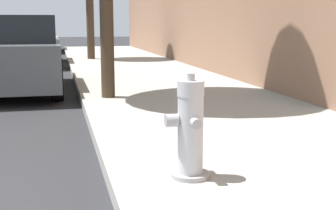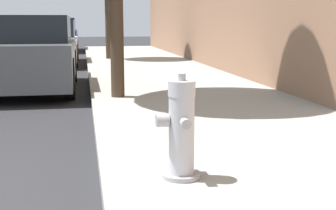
# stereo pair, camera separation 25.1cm
# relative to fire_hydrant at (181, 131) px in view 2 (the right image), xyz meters

# --- Properties ---
(sidewalk_slab) EXTENTS (3.17, 40.00, 0.14)m
(sidewalk_slab) POSITION_rel_fire_hydrant_xyz_m (0.99, -0.33, -0.43)
(sidewalk_slab) COLOR #99968E
(sidewalk_slab) RESTS_ON ground_plane
(fire_hydrant) EXTENTS (0.34, 0.35, 0.78)m
(fire_hydrant) POSITION_rel_fire_hydrant_xyz_m (0.00, 0.00, 0.00)
(fire_hydrant) COLOR #97979C
(fire_hydrant) RESTS_ON sidewalk_slab
(parked_car_near) EXTENTS (1.77, 3.86, 1.41)m
(parked_car_near) POSITION_rel_fire_hydrant_xyz_m (-1.73, 5.86, 0.20)
(parked_car_near) COLOR #4C5156
(parked_car_near) RESTS_ON ground_plane
(parked_car_mid) EXTENTS (1.80, 4.22, 1.36)m
(parked_car_mid) POSITION_rel_fire_hydrant_xyz_m (-1.75, 11.60, 0.16)
(parked_car_mid) COLOR silver
(parked_car_mid) RESTS_ON ground_plane
(parked_car_far) EXTENTS (1.84, 4.29, 1.47)m
(parked_car_far) POSITION_rel_fire_hydrant_xyz_m (-1.85, 18.34, 0.22)
(parked_car_far) COLOR navy
(parked_car_far) RESTS_ON ground_plane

